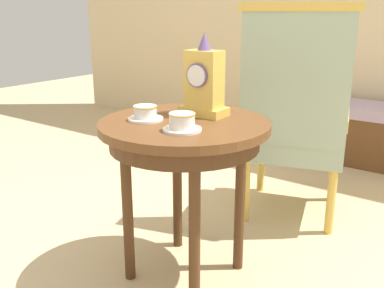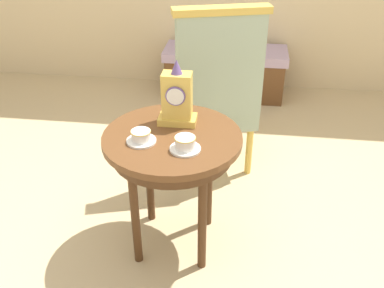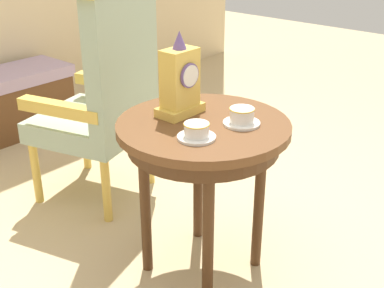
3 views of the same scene
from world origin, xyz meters
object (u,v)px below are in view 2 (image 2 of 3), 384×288
(side_table, at_px, (173,150))
(armchair, at_px, (215,89))
(teacup_right, at_px, (185,144))
(mantel_clock, at_px, (177,99))
(window_bench, at_px, (225,72))
(teacup_left, at_px, (141,137))

(side_table, distance_m, armchair, 0.78)
(teacup_right, xyz_separation_m, mantel_clock, (-0.07, 0.25, 0.10))
(armchair, bearing_deg, window_bench, 89.97)
(mantel_clock, bearing_deg, teacup_right, -73.47)
(side_table, relative_size, mantel_clock, 2.04)
(mantel_clock, bearing_deg, armchair, 77.57)
(armchair, relative_size, window_bench, 1.04)
(side_table, relative_size, teacup_left, 4.87)
(teacup_left, bearing_deg, side_table, 30.75)
(side_table, distance_m, teacup_right, 0.19)
(mantel_clock, height_order, window_bench, mantel_clock)
(mantel_clock, distance_m, window_bench, 1.94)
(teacup_right, xyz_separation_m, armchair, (0.07, 0.89, -0.12))
(teacup_left, xyz_separation_m, teacup_right, (0.21, -0.04, 0.00))
(mantel_clock, height_order, armchair, armchair)
(window_bench, bearing_deg, mantel_clock, -94.41)
(mantel_clock, bearing_deg, teacup_left, -124.34)
(teacup_left, relative_size, teacup_right, 0.98)
(side_table, distance_m, teacup_left, 0.19)
(side_table, bearing_deg, teacup_right, -56.78)
(mantel_clock, relative_size, armchair, 0.29)
(side_table, distance_m, window_bench, 2.01)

